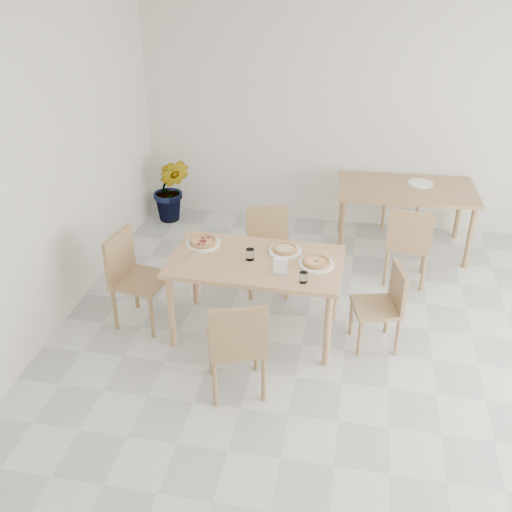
% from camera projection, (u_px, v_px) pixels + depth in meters
% --- Properties ---
extents(main_table, '(1.50, 0.87, 0.75)m').
position_uv_depth(main_table, '(256.00, 268.00, 5.17)').
color(main_table, tan).
rests_on(main_table, ground).
extents(chair_south, '(0.56, 0.56, 0.89)m').
position_uv_depth(chair_south, '(237.00, 341.00, 4.51)').
color(chair_south, '#A38551').
rests_on(chair_south, ground).
extents(chair_north, '(0.50, 0.50, 0.84)m').
position_uv_depth(chair_north, '(268.00, 243.00, 5.95)').
color(chair_north, '#A38551').
rests_on(chair_north, ground).
extents(chair_west, '(0.50, 0.50, 0.89)m').
position_uv_depth(chair_west, '(132.00, 273.00, 5.40)').
color(chair_west, '#A38551').
rests_on(chair_west, ground).
extents(chair_east, '(0.46, 0.46, 0.77)m').
position_uv_depth(chair_east, '(385.00, 302.00, 5.11)').
color(chair_east, '#A38551').
rests_on(chair_east, ground).
extents(plate_margherita, '(0.30, 0.30, 0.02)m').
position_uv_depth(plate_margherita, '(316.00, 264.00, 5.05)').
color(plate_margherita, white).
rests_on(plate_margherita, main_table).
extents(plate_mushroom, '(0.29, 0.29, 0.02)m').
position_uv_depth(plate_mushroom, '(285.00, 251.00, 5.25)').
color(plate_mushroom, white).
rests_on(plate_mushroom, main_table).
extents(plate_pepperoni, '(0.31, 0.31, 0.02)m').
position_uv_depth(plate_pepperoni, '(203.00, 244.00, 5.37)').
color(plate_pepperoni, white).
rests_on(plate_pepperoni, main_table).
extents(pizza_margherita, '(0.24, 0.24, 0.03)m').
position_uv_depth(pizza_margherita, '(316.00, 262.00, 5.04)').
color(pizza_margherita, tan).
rests_on(pizza_margherita, plate_margherita).
extents(pizza_mushroom, '(0.26, 0.26, 0.03)m').
position_uv_depth(pizza_mushroom, '(285.00, 249.00, 5.23)').
color(pizza_mushroom, tan).
rests_on(pizza_mushroom, plate_mushroom).
extents(pizza_pepperoni, '(0.26, 0.26, 0.03)m').
position_uv_depth(pizza_pepperoni, '(203.00, 242.00, 5.36)').
color(pizza_pepperoni, tan).
rests_on(pizza_pepperoni, plate_pepperoni).
extents(tumbler_a, '(0.07, 0.07, 0.10)m').
position_uv_depth(tumbler_a, '(250.00, 254.00, 5.11)').
color(tumbler_a, white).
rests_on(tumbler_a, main_table).
extents(tumbler_b, '(0.07, 0.07, 0.09)m').
position_uv_depth(tumbler_b, '(303.00, 277.00, 4.79)').
color(tumbler_b, white).
rests_on(tumbler_b, main_table).
extents(napkin_holder, '(0.13, 0.08, 0.14)m').
position_uv_depth(napkin_holder, '(280.00, 267.00, 4.89)').
color(napkin_holder, silver).
rests_on(napkin_holder, main_table).
extents(fork_a, '(0.04, 0.18, 0.01)m').
position_uv_depth(fork_a, '(283.00, 278.00, 4.86)').
color(fork_a, silver).
rests_on(fork_a, main_table).
extents(fork_b, '(0.09, 0.18, 0.01)m').
position_uv_depth(fork_b, '(190.00, 257.00, 5.16)').
color(fork_b, silver).
rests_on(fork_b, main_table).
extents(second_table, '(1.53, 0.92, 0.75)m').
position_uv_depth(second_table, '(406.00, 194.00, 6.58)').
color(second_table, '#A38551').
rests_on(second_table, ground).
extents(chair_back_s, '(0.46, 0.46, 0.86)m').
position_uv_depth(chair_back_s, '(408.00, 240.00, 5.99)').
color(chair_back_s, '#A38551').
rests_on(chair_back_s, ground).
extents(chair_back_n, '(0.45, 0.45, 0.90)m').
position_uv_depth(chair_back_n, '(402.00, 181.00, 7.31)').
color(chair_back_n, '#A38551').
rests_on(chair_back_n, ground).
extents(plate_empty, '(0.27, 0.27, 0.02)m').
position_uv_depth(plate_empty, '(421.00, 183.00, 6.62)').
color(plate_empty, white).
rests_on(plate_empty, second_table).
extents(potted_plant, '(0.48, 0.40, 0.83)m').
position_uv_depth(potted_plant, '(171.00, 189.00, 7.37)').
color(potted_plant, '#1B5A1B').
rests_on(potted_plant, ground).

